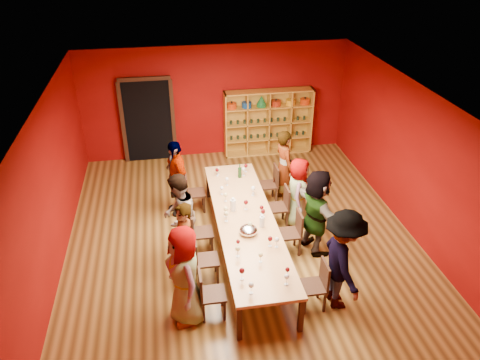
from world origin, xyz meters
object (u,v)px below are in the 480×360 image
object	(u,v)px
chair_person_right_2	(293,230)
chair_person_left_0	(208,292)
person_left_2	(179,216)
wine_bottle	(240,172)
shelving_unit	(268,119)
chair_person_right_4	(271,182)
chair_person_left_2	(198,230)
person_right_4	(284,167)
person_right_2	(317,212)
person_left_4	(176,177)
spittoon_bowl	(248,230)
chair_person_right_0	(318,283)
chair_person_right_3	(281,204)
chair_person_left_4	(192,191)
person_right_3	(298,192)
person_left_1	(184,245)
person_right_0	(343,260)
person_left_0	(185,276)
chair_person_left_1	(202,257)

from	to	relation	value
chair_person_right_2	chair_person_left_0	bearing A→B (deg)	-142.20
person_left_2	wine_bottle	distance (m)	2.05
shelving_unit	chair_person_right_4	world-z (taller)	shelving_unit
chair_person_left_2	person_right_4	world-z (taller)	person_right_4
chair_person_right_2	person_right_2	bearing A→B (deg)	0.00
person_left_4	person_right_2	xyz separation A→B (m)	(2.57, -1.83, 0.02)
person_right_4	spittoon_bowl	xyz separation A→B (m)	(-1.23, -2.22, -0.04)
shelving_unit	person_left_4	size ratio (longest dim) A/B	1.40
chair_person_right_0	person_right_2	size ratio (longest dim) A/B	0.51
chair_person_right_3	chair_person_left_4	bearing A→B (deg)	154.10
person_right_2	chair_person_right_4	xyz separation A→B (m)	(-0.44, 1.91, -0.38)
chair_person_left_0	person_right_3	bearing A→B (deg)	47.43
chair_person_left_2	chair_person_right_3	distance (m)	1.93
chair_person_left_0	chair_person_right_4	size ratio (longest dim) A/B	1.00
chair_person_right_4	person_right_2	bearing A→B (deg)	-77.10
chair_person_left_2	person_right_3	xyz separation A→B (m)	(2.17, 0.63, 0.27)
person_right_2	chair_person_right_2	bearing A→B (deg)	75.18
chair_person_left_0	person_left_1	bearing A→B (deg)	109.02
chair_person_left_2	person_left_2	size ratio (longest dim) A/B	0.52
chair_person_left_0	person_right_3	xyz separation A→B (m)	(2.17, 2.36, 0.27)
person_right_0	chair_person_right_3	xyz separation A→B (m)	(-0.39, 2.45, -0.42)
person_left_0	chair_person_left_1	xyz separation A→B (m)	(0.35, 0.88, -0.39)
chair_person_left_4	person_left_4	xyz separation A→B (m)	(-0.31, 0.00, 0.36)
person_right_0	spittoon_bowl	bearing A→B (deg)	48.75
person_right_2	person_right_4	distance (m)	1.92
person_right_0	chair_person_right_4	size ratio (longest dim) A/B	2.06
person_left_4	chair_person_right_0	size ratio (longest dim) A/B	1.93
chair_person_left_4	person_left_1	bearing A→B (deg)	-97.37
spittoon_bowl	person_right_0	bearing A→B (deg)	-41.88
person_right_4	wine_bottle	distance (m)	1.04
chair_person_left_1	person_left_2	size ratio (longest dim) A/B	0.52
person_right_3	person_right_2	bearing A→B (deg)	-155.11
chair_person_left_1	chair_person_right_4	world-z (taller)	same
person_right_4	wine_bottle	size ratio (longest dim) A/B	5.26
person_right_3	spittoon_bowl	size ratio (longest dim) A/B	4.56
person_right_3	chair_person_right_4	bearing A→B (deg)	39.30
chair_person_left_2	spittoon_bowl	size ratio (longest dim) A/B	2.66
person_left_2	chair_person_right_4	xyz separation A→B (m)	(2.16, 1.59, -0.36)
chair_person_left_0	person_right_4	xyz separation A→B (m)	(2.11, 3.32, 0.38)
wine_bottle	person_right_3	bearing A→B (deg)	-37.94
chair_person_right_0	chair_person_right_2	xyz separation A→B (m)	(0.00, 1.50, 0.00)
chair_person_right_4	person_left_1	bearing A→B (deg)	-131.09
shelving_unit	person_right_2	size ratio (longest dim) A/B	1.37
person_left_2	chair_person_left_4	world-z (taller)	person_left_2
shelving_unit	chair_person_right_4	size ratio (longest dim) A/B	2.70
shelving_unit	wine_bottle	size ratio (longest dim) A/B	7.24
chair_person_right_2	person_right_4	world-z (taller)	person_right_4
shelving_unit	person_right_4	bearing A→B (deg)	-94.47
chair_person_left_4	wine_bottle	distance (m)	1.14
person_left_2	person_right_3	world-z (taller)	person_left_2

